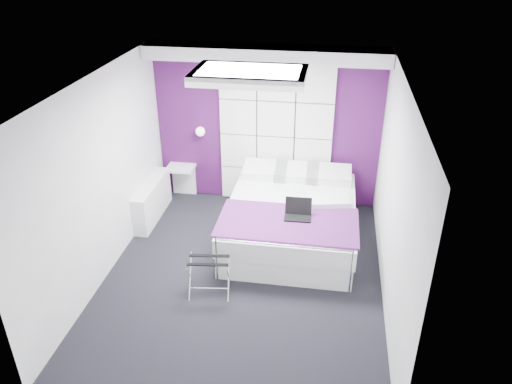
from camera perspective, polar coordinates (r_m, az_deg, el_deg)
floor at (r=6.72m, az=-1.47°, el=-9.62°), size 4.40×4.40×0.00m
ceiling at (r=5.53m, az=-1.80°, el=12.25°), size 4.40×4.40×0.00m
wall_back at (r=8.00m, az=1.26°, el=7.50°), size 3.60×0.00×3.60m
wall_left at (r=6.56m, az=-17.28°, el=1.38°), size 0.00×4.40×4.40m
wall_right at (r=5.98m, az=15.58°, el=-1.02°), size 0.00×4.40×4.40m
accent_wall at (r=7.99m, az=1.25°, el=7.47°), size 3.58×0.02×2.58m
soffit at (r=7.42m, az=1.08°, el=15.54°), size 3.58×0.50×0.20m
headboard at (r=7.98m, az=2.26°, el=6.41°), size 1.80×0.08×2.30m
skylight at (r=6.12m, az=-0.73°, el=13.31°), size 1.36×0.86×0.12m
wall_lamp at (r=8.10m, az=-6.32°, el=6.99°), size 0.15×0.15×0.15m
radiator at (r=8.02m, az=-11.77°, el=-0.94°), size 0.22×1.20×0.60m
bed at (r=7.31m, az=4.04°, el=-3.10°), size 1.87×2.26×0.79m
nightstand at (r=8.43m, az=-8.60°, el=2.76°), size 0.45×0.35×0.05m
luggage_rack at (r=6.34m, az=-5.34°, el=-9.53°), size 0.50×0.37×0.50m
laptop at (r=6.76m, az=4.83°, el=-2.31°), size 0.36×0.26×0.26m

